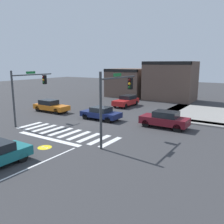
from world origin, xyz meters
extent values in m
plane|color=#353538|center=(0.00, 0.00, 0.00)|extent=(120.00, 120.00, 0.00)
cube|color=silver|center=(-4.76, -4.50, 0.00)|extent=(0.48, 2.84, 0.01)
cube|color=silver|center=(-3.70, -4.50, 0.00)|extent=(0.48, 2.84, 0.01)
cube|color=silver|center=(-2.64, -4.50, 0.00)|extent=(0.48, 2.84, 0.01)
cube|color=silver|center=(-1.59, -4.50, 0.00)|extent=(0.48, 2.84, 0.01)
cube|color=silver|center=(-0.53, -4.50, 0.00)|extent=(0.48, 2.84, 0.01)
cube|color=silver|center=(0.53, -4.50, 0.00)|extent=(0.48, 2.84, 0.01)
cube|color=silver|center=(1.59, -4.50, 0.00)|extent=(0.48, 2.84, 0.01)
cube|color=silver|center=(2.64, -4.50, 0.00)|extent=(0.48, 2.84, 0.01)
cube|color=silver|center=(3.70, -4.50, 0.00)|extent=(0.48, 2.84, 0.01)
cube|color=silver|center=(4.76, -4.50, 0.00)|extent=(0.48, 2.84, 0.01)
cube|color=white|center=(0.00, -6.50, 0.00)|extent=(6.80, 0.50, 0.01)
cube|color=white|center=(0.00, -9.50, 0.00)|extent=(0.16, 2.00, 0.01)
cylinder|color=yellow|center=(1.39, -8.08, 0.00)|extent=(1.02, 1.02, 0.01)
cylinder|color=white|center=(1.16, -8.08, 0.01)|extent=(0.16, 0.16, 0.00)
cylinder|color=white|center=(1.62, -8.08, 0.01)|extent=(0.16, 0.16, 0.00)
cube|color=white|center=(1.39, -8.08, 0.01)|extent=(0.46, 0.04, 0.00)
cube|color=gray|center=(9.00, 5.20, 0.07)|extent=(10.00, 1.60, 0.15)
cube|color=gray|center=(4.80, 10.00, 0.07)|extent=(1.60, 10.00, 0.15)
cube|color=gray|center=(9.00, 10.00, 0.07)|extent=(10.00, 10.00, 0.15)
cube|color=brown|center=(-6.71, 19.48, 2.49)|extent=(6.57, 6.96, 4.99)
cube|color=black|center=(-6.71, 16.20, 4.74)|extent=(6.57, 0.50, 0.50)
cube|color=brown|center=(1.26, 18.61, 3.13)|extent=(7.78, 5.22, 6.25)
cube|color=black|center=(1.26, 16.20, 6.00)|extent=(7.78, 0.50, 0.50)
cylinder|color=#383A3D|center=(4.99, -6.09, 2.72)|extent=(0.18, 0.18, 5.44)
cylinder|color=#383A3D|center=(4.99, -3.66, 4.92)|extent=(0.12, 4.86, 0.12)
cube|color=black|center=(4.99, -1.85, 4.34)|extent=(0.32, 0.32, 0.95)
sphere|color=#470A0A|center=(4.99, -2.02, 4.64)|extent=(0.22, 0.22, 0.22)
sphere|color=orange|center=(4.99, -2.02, 4.34)|extent=(0.22, 0.22, 0.22)
sphere|color=#0C3814|center=(4.99, -2.02, 4.05)|extent=(0.22, 0.22, 0.22)
cube|color=#197233|center=(4.99, -3.90, 5.14)|extent=(0.03, 1.10, 0.24)
cylinder|color=#383A3D|center=(-5.36, -5.64, 2.66)|extent=(0.18, 0.18, 5.32)
cylinder|color=#383A3D|center=(-5.36, -3.21, 4.85)|extent=(0.12, 4.86, 0.12)
cube|color=black|center=(-5.36, -1.74, 4.28)|extent=(0.32, 0.32, 0.95)
sphere|color=#470A0A|center=(-5.36, -1.91, 4.57)|extent=(0.22, 0.22, 0.22)
sphere|color=orange|center=(-5.36, -1.91, 4.28)|extent=(0.22, 0.22, 0.22)
sphere|color=#0C3814|center=(-5.36, -1.91, 3.98)|extent=(0.22, 0.22, 0.22)
cube|color=#197233|center=(-5.36, -3.46, 5.07)|extent=(0.03, 1.10, 0.24)
cube|color=orange|center=(-7.80, 1.27, 0.62)|extent=(4.78, 1.75, 0.59)
cube|color=black|center=(-8.25, 1.27, 1.20)|extent=(2.15, 1.54, 0.58)
cylinder|color=black|center=(-6.18, 2.04, 0.36)|extent=(0.72, 0.22, 0.72)
cylinder|color=black|center=(-6.18, 0.51, 0.36)|extent=(0.72, 0.22, 0.72)
cylinder|color=black|center=(-9.43, 2.04, 0.36)|extent=(0.72, 0.22, 0.72)
cylinder|color=black|center=(-9.43, 0.51, 0.36)|extent=(0.72, 0.22, 0.72)
cube|color=#141E4C|center=(-0.23, 1.26, 0.59)|extent=(4.33, 1.91, 0.56)
cube|color=black|center=(-0.20, 1.26, 1.12)|extent=(1.92, 1.68, 0.51)
cylinder|color=black|center=(1.24, 2.10, 0.34)|extent=(0.68, 0.22, 0.68)
cylinder|color=black|center=(1.24, 0.41, 0.34)|extent=(0.68, 0.22, 0.68)
cylinder|color=black|center=(-1.70, 2.10, 0.34)|extent=(0.68, 0.22, 0.68)
cylinder|color=black|center=(-1.70, 0.41, 0.34)|extent=(0.68, 0.22, 0.68)
cube|color=maroon|center=(6.69, 1.84, 0.67)|extent=(4.46, 1.93, 0.70)
cube|color=black|center=(6.83, 1.84, 1.30)|extent=(2.17, 1.70, 0.56)
cylinder|color=black|center=(8.21, 2.70, 0.36)|extent=(0.72, 0.22, 0.72)
cylinder|color=black|center=(8.21, 0.99, 0.36)|extent=(0.72, 0.22, 0.72)
cylinder|color=black|center=(5.18, 2.70, 0.36)|extent=(0.72, 0.22, 0.72)
cylinder|color=black|center=(5.18, 0.99, 0.36)|extent=(0.72, 0.22, 0.72)
cube|color=red|center=(-1.92, 9.71, 0.65)|extent=(1.89, 4.61, 0.67)
cube|color=black|center=(-1.92, 10.33, 1.24)|extent=(1.67, 2.16, 0.52)
cylinder|color=black|center=(-1.08, 8.15, 0.35)|extent=(0.22, 0.70, 0.70)
cylinder|color=black|center=(-2.76, 8.15, 0.35)|extent=(0.22, 0.70, 0.70)
cylinder|color=black|center=(-1.08, 11.28, 0.35)|extent=(0.22, 0.70, 0.70)
cylinder|color=black|center=(-2.76, 11.28, 0.35)|extent=(0.22, 0.70, 0.70)
cylinder|color=black|center=(0.59, -10.60, 0.33)|extent=(0.22, 0.66, 0.66)
cylinder|color=black|center=(2.25, -10.60, 0.33)|extent=(0.22, 0.66, 0.66)
camera|label=1|loc=(14.38, -19.29, 6.01)|focal=38.36mm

